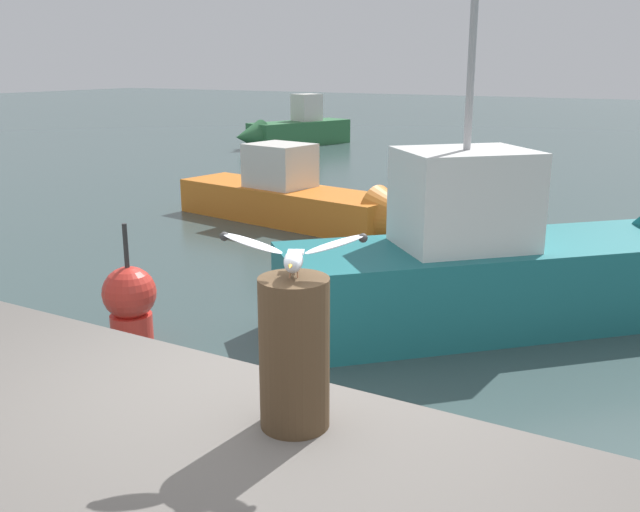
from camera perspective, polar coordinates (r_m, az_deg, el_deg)
name	(u,v)px	position (r m, az deg, el deg)	size (l,w,h in m)	color
mooring_post	(294,353)	(3.50, -2.06, -7.78)	(0.35, 0.35, 0.76)	#4C3823
seagull	(293,254)	(3.33, -2.15, 0.17)	(0.65, 0.41, 0.22)	tan
boat_teal	(536,267)	(8.54, 16.87, -0.83)	(5.14, 5.09, 4.57)	#1E7075
boat_green	(290,131)	(25.81, -2.38, 9.95)	(2.56, 4.88, 1.87)	#2D6B3D
boat_orange	(310,202)	(13.05, -0.80, 4.32)	(5.55, 1.99, 1.64)	orange
channel_buoy	(130,303)	(7.72, -14.95, -3.65)	(0.56, 0.56, 1.33)	red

